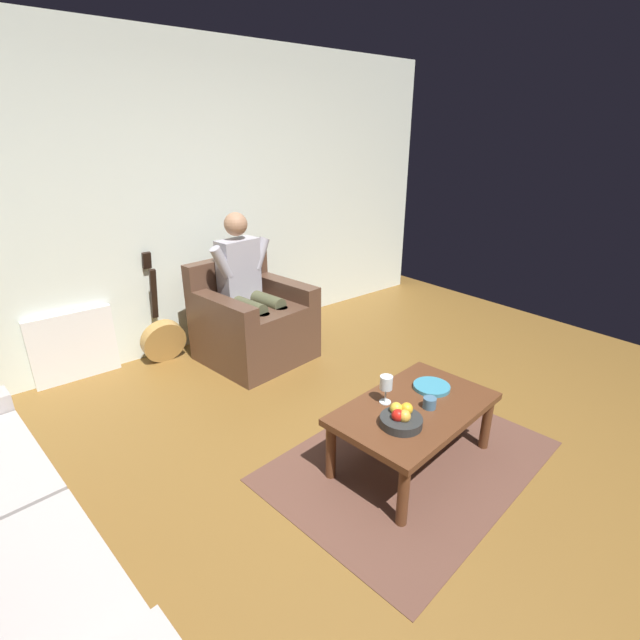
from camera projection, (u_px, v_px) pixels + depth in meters
ground_plane at (409, 489)px, 2.64m from camera, size 6.37×6.37×0.00m
wall_back at (187, 202)px, 4.05m from camera, size 5.71×0.06×2.63m
rug at (410, 460)px, 2.87m from camera, size 1.81×1.37×0.01m
armchair at (252, 324)px, 4.09m from camera, size 0.94×0.92×0.86m
person_seated at (248, 284)px, 3.97m from camera, size 0.62×0.60×1.27m
coffee_table at (414, 414)px, 2.75m from camera, size 1.05×0.70×0.40m
guitar at (163, 337)px, 4.06m from camera, size 0.38×0.26×0.96m
radiator at (74, 346)px, 3.73m from camera, size 0.64×0.06×0.57m
wine_glass_near at (386, 384)px, 2.71m from camera, size 0.08×0.08×0.17m
fruit_bowl at (401, 418)px, 2.53m from camera, size 0.23×0.23×0.11m
decorative_dish at (432, 387)px, 2.90m from camera, size 0.23×0.23×0.02m
candle_jar at (430, 403)px, 2.69m from camera, size 0.08×0.08×0.07m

